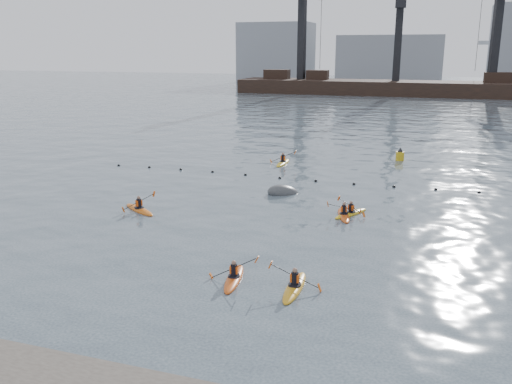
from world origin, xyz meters
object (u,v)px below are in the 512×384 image
Objects in this scene: kayaker_2 at (139,209)px; mooring_buoy at (283,193)px; kayaker_5 at (283,162)px; nav_buoy at (400,156)px; kayaker_0 at (234,278)px; kayaker_3 at (351,213)px; kayaker_1 at (295,286)px; kayaker_4 at (344,215)px.

mooring_buoy is at bearing -14.28° from kayaker_2.
kayaker_5 reaches higher than nav_buoy.
kayaker_2 reaches higher than mooring_buoy.
kayaker_0 is 0.94× the size of kayaker_5.
kayaker_0 is 12.20m from kayaker_3.
nav_buoy is (2.27, 30.37, 0.32)m from kayaker_1.
nav_buoy reaches higher than kayaker_4.
kayaker_2 is 0.92× the size of kayaker_5.
kayaker_3 reaches higher than kayaker_4.
nav_buoy reaches higher than kayaker_1.
kayaker_0 is 1.03× the size of kayaker_4.
kayaker_1 is at bearing -73.62° from kayaker_5.
kayaker_3 is (3.45, 11.70, -0.01)m from kayaker_0.
nav_buoy is (5.12, 30.32, 0.32)m from kayaker_0.
kayaker_4 is 19.24m from nav_buoy.
kayaker_1 is 1.14× the size of kayaker_3.
kayaker_0 reaches higher than kayaker_4.
kayaker_2 is 13.57m from kayaker_3.
kayaker_5 is at bearing -77.21° from kayaker_4.
kayaker_4 reaches higher than mooring_buoy.
kayaker_3 is 6.55m from mooring_buoy.
kayaker_3 is at bearing -42.27° from kayaker_2.
kayaker_1 is 0.97× the size of kayaker_5.
kayaker_0 is 1.36× the size of mooring_buoy.
mooring_buoy is (-5.45, 3.63, -0.10)m from kayaker_3.
kayaker_5 is at bearing -154.06° from nav_buoy.
mooring_buoy is (-5.08, 4.14, -0.10)m from kayaker_4.
kayaker_3 is (13.11, 3.49, -0.01)m from kayaker_2.
kayaker_3 is 18.70m from nav_buoy.
kayaker_3 reaches higher than mooring_buoy.
kayaker_2 is at bearing 144.88° from kayaker_1.
kayaker_3 is at bearing -95.10° from nav_buoy.
kayaker_2 is 1.34× the size of mooring_buoy.
kayaker_3 is at bearing 63.68° from kayaker_0.
kayaker_4 is 6.55m from mooring_buoy.
kayaker_1 is 11.25m from kayaker_4.
mooring_buoy is at bearing -74.57° from kayaker_5.
nav_buoy reaches higher than kayaker_3.
kayaker_1 reaches higher than kayaker_4.
kayaker_5 is at bearing 105.90° from mooring_buoy.
kayaker_0 is 0.97× the size of kayaker_1.
mooring_buoy is at bearing -55.54° from kayaker_4.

